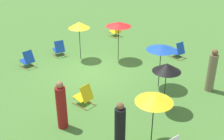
# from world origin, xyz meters

# --- Properties ---
(ground_plane) EXTENTS (40.00, 40.00, 0.00)m
(ground_plane) POSITION_xyz_m (0.00, 0.00, 0.00)
(ground_plane) COLOR #477A33
(deckchair_1) EXTENTS (0.58, 0.82, 0.83)m
(deckchair_1) POSITION_xyz_m (-4.12, 1.72, 0.37)
(deckchair_1) COLOR olive
(deckchair_1) RESTS_ON ground
(deckchair_2) EXTENTS (0.66, 0.86, 0.83)m
(deckchair_2) POSITION_xyz_m (0.10, -2.65, 0.37)
(deckchair_2) COLOR olive
(deckchair_2) RESTS_ON ground
(deckchair_4) EXTENTS (0.53, 0.79, 0.83)m
(deckchair_4) POSITION_xyz_m (1.94, -2.53, 0.37)
(deckchair_4) COLOR olive
(deckchair_4) RESTS_ON ground
(deckchair_6) EXTENTS (0.51, 0.78, 0.83)m
(deckchair_6) POSITION_xyz_m (-4.10, -2.76, 0.37)
(deckchair_6) COLOR olive
(deckchair_6) RESTS_ON ground
(deckchair_8) EXTENTS (0.55, 0.80, 0.83)m
(deckchair_8) POSITION_xyz_m (2.06, 1.88, 0.37)
(deckchair_8) COLOR olive
(deckchair_8) RESTS_ON ground
(umbrella_0) EXTENTS (1.10, 1.10, 1.77)m
(umbrella_0) POSITION_xyz_m (1.93, 4.95, 1.62)
(umbrella_0) COLOR black
(umbrella_0) RESTS_ON ground
(umbrella_1) EXTENTS (1.03, 1.03, 1.92)m
(umbrella_1) POSITION_xyz_m (-0.45, -1.57, 1.76)
(umbrella_1) COLOR black
(umbrella_1) RESTS_ON ground
(umbrella_2) EXTENTS (1.22, 1.22, 1.95)m
(umbrella_2) POSITION_xyz_m (-1.76, -0.20, 1.84)
(umbrella_2) COLOR black
(umbrella_2) RESTS_ON ground
(umbrella_3) EXTENTS (1.18, 1.18, 1.85)m
(umbrella_3) POSITION_xyz_m (-1.03, 2.91, 1.74)
(umbrella_3) COLOR black
(umbrella_3) RESTS_ON ground
(umbrella_4) EXTENTS (0.99, 0.99, 1.83)m
(umbrella_4) POSITION_xyz_m (0.19, 4.08, 1.68)
(umbrella_4) COLOR black
(umbrella_4) RESTS_ON ground
(person_0) EXTENTS (0.47, 0.47, 1.70)m
(person_0) POSITION_xyz_m (3.40, 2.43, 0.80)
(person_0) COLOR maroon
(person_0) RESTS_ON ground
(person_1) EXTENTS (0.43, 0.43, 1.74)m
(person_1) POSITION_xyz_m (2.95, 4.61, 0.82)
(person_1) COLOR black
(person_1) RESTS_ON ground
(person_2) EXTENTS (0.39, 0.39, 1.78)m
(person_2) POSITION_xyz_m (-2.27, 4.51, 0.84)
(person_2) COLOR #72664C
(person_2) RESTS_ON ground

